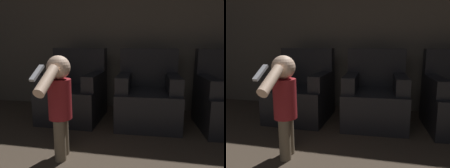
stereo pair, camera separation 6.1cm
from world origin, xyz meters
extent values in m
cube|color=#51493F|center=(0.00, 4.50, 1.30)|extent=(8.40, 0.05, 2.60)
cube|color=black|center=(-0.74, 3.77, 0.22)|extent=(0.80, 0.81, 0.45)
cube|color=black|center=(-0.74, 4.08, 0.71)|extent=(0.79, 0.17, 0.53)
cube|color=black|center=(-1.05, 3.77, 0.55)|extent=(0.17, 0.64, 0.20)
cube|color=black|center=(-0.43, 3.76, 0.55)|extent=(0.17, 0.64, 0.20)
cube|color=black|center=(0.29, 3.77, 0.22)|extent=(0.82, 0.83, 0.45)
cube|color=black|center=(0.27, 4.08, 0.71)|extent=(0.79, 0.19, 0.53)
cube|color=black|center=(-0.03, 3.75, 0.55)|extent=(0.19, 0.64, 0.20)
cube|color=black|center=(0.60, 3.78, 0.55)|extent=(0.19, 0.64, 0.20)
cube|color=black|center=(1.00, 3.74, 0.55)|extent=(0.21, 0.65, 0.20)
cylinder|color=brown|center=(-0.45, 2.69, 0.19)|extent=(0.10, 0.10, 0.38)
cylinder|color=brown|center=(-0.47, 2.80, 0.19)|extent=(0.10, 0.10, 0.38)
cylinder|color=maroon|center=(-0.46, 2.74, 0.56)|extent=(0.21, 0.21, 0.36)
sphere|color=beige|center=(-0.46, 2.74, 0.84)|extent=(0.21, 0.21, 0.21)
cylinder|color=beige|center=(-0.48, 2.87, 0.54)|extent=(0.09, 0.09, 0.30)
cylinder|color=beige|center=(-0.44, 2.49, 0.77)|extent=(0.09, 0.30, 0.22)
cube|color=#99999E|center=(-0.44, 2.35, 0.85)|extent=(0.04, 0.16, 0.10)
camera|label=1|loc=(0.36, 0.98, 1.05)|focal=35.00mm
camera|label=2|loc=(0.42, 1.00, 1.05)|focal=35.00mm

